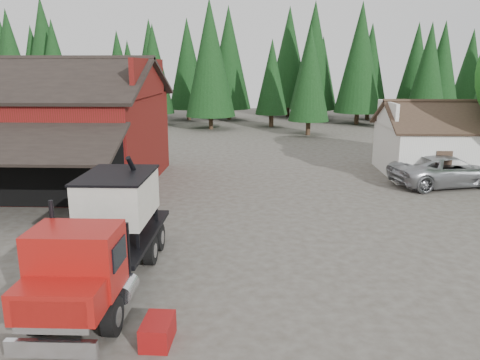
{
  "coord_description": "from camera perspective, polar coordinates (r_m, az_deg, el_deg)",
  "views": [
    {
      "loc": [
        1.06,
        -16.13,
        6.6
      ],
      "look_at": [
        0.3,
        3.53,
        1.8
      ],
      "focal_mm": 35.0,
      "sensor_mm": 36.0,
      "label": 1
    }
  ],
  "objects": [
    {
      "name": "farmhouse",
      "position": [
        31.86,
        24.23,
        3.59
      ],
      "size": [
        8.6,
        6.42,
        4.65
      ],
      "color": "silver",
      "rests_on": "ground"
    },
    {
      "name": "feed_truck",
      "position": [
        14.74,
        -16.01,
        -6.09
      ],
      "size": [
        2.46,
        8.25,
        3.72
      ],
      "rotation": [
        0.0,
        0.0,
        0.0
      ],
      "color": "black",
      "rests_on": "ground"
    },
    {
      "name": "ground",
      "position": [
        17.46,
        -1.45,
        -8.51
      ],
      "size": [
        120.0,
        120.0,
        0.0
      ],
      "primitive_type": "plane",
      "color": "#443E35",
      "rests_on": "ground"
    },
    {
      "name": "near_pine_a",
      "position": [
        49.79,
        -26.01,
        12.12
      ],
      "size": [
        4.4,
        4.4,
        11.4
      ],
      "color": "#382619",
      "rests_on": "ground"
    },
    {
      "name": "conifer_backdrop",
      "position": [
        58.51,
        1.16,
        7.23
      ],
      "size": [
        76.0,
        16.0,
        16.0
      ],
      "primitive_type": null,
      "color": "black",
      "rests_on": "ground"
    },
    {
      "name": "near_pine_b",
      "position": [
        46.4,
        8.52,
        12.68
      ],
      "size": [
        3.96,
        3.96,
        10.4
      ],
      "color": "#382619",
      "rests_on": "ground"
    },
    {
      "name": "red_barn",
      "position": [
        28.95,
        -22.52,
        4.91
      ],
      "size": [
        12.8,
        13.63,
        7.18
      ],
      "color": "maroon",
      "rests_on": "ground"
    },
    {
      "name": "silver_car",
      "position": [
        28.8,
        23.9,
        1.06
      ],
      "size": [
        6.86,
        4.41,
        1.76
      ],
      "primitive_type": "imported",
      "rotation": [
        0.0,
        0.0,
        1.82
      ],
      "color": "#A1A4A9",
      "rests_on": "ground"
    },
    {
      "name": "near_pine_d",
      "position": [
        50.39,
        -3.68,
        14.58
      ],
      "size": [
        5.28,
        5.28,
        13.4
      ],
      "color": "#382619",
      "rests_on": "ground"
    },
    {
      "name": "equip_box",
      "position": [
        12.17,
        -9.99,
        -17.7
      ],
      "size": [
        0.73,
        1.12,
        0.6
      ],
      "primitive_type": "cube",
      "rotation": [
        0.0,
        0.0,
        -0.03
      ],
      "color": "maroon",
      "rests_on": "ground"
    }
  ]
}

